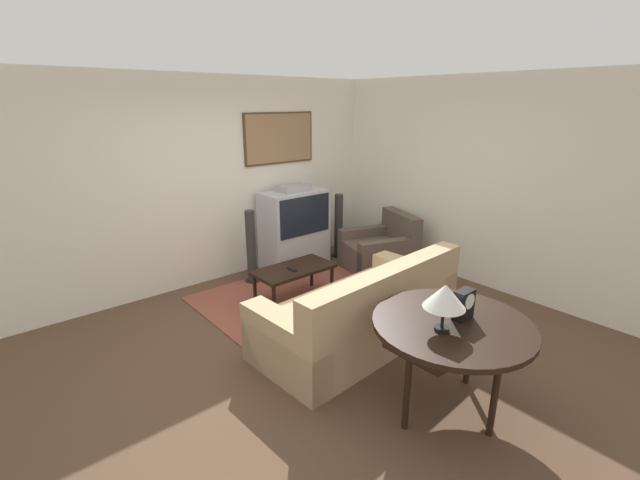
{
  "coord_description": "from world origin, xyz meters",
  "views": [
    {
      "loc": [
        -2.51,
        -3.06,
        2.36
      ],
      "look_at": [
        0.71,
        0.73,
        0.75
      ],
      "focal_mm": 24.0,
      "sensor_mm": 36.0,
      "label": 1
    }
  ],
  "objects_px": {
    "couch": "(361,314)",
    "speaker_tower_left": "(251,249)",
    "tv": "(295,229)",
    "console_table": "(452,330)",
    "table_lamp": "(445,297)",
    "mantel_clock": "(464,304)",
    "coffee_table": "(294,271)",
    "speaker_tower_right": "(339,227)",
    "armchair": "(380,251)"
  },
  "relations": [
    {
      "from": "console_table",
      "to": "speaker_tower_right",
      "type": "height_order",
      "value": "speaker_tower_right"
    },
    {
      "from": "coffee_table",
      "to": "mantel_clock",
      "type": "height_order",
      "value": "mantel_clock"
    },
    {
      "from": "tv",
      "to": "speaker_tower_right",
      "type": "bearing_deg",
      "value": -6.35
    },
    {
      "from": "speaker_tower_right",
      "to": "coffee_table",
      "type": "bearing_deg",
      "value": -150.82
    },
    {
      "from": "coffee_table",
      "to": "console_table",
      "type": "height_order",
      "value": "console_table"
    },
    {
      "from": "mantel_clock",
      "to": "armchair",
      "type": "bearing_deg",
      "value": 53.5
    },
    {
      "from": "table_lamp",
      "to": "speaker_tower_right",
      "type": "height_order",
      "value": "table_lamp"
    },
    {
      "from": "couch",
      "to": "console_table",
      "type": "distance_m",
      "value": 1.23
    },
    {
      "from": "couch",
      "to": "armchair",
      "type": "height_order",
      "value": "couch"
    },
    {
      "from": "coffee_table",
      "to": "table_lamp",
      "type": "height_order",
      "value": "table_lamp"
    },
    {
      "from": "table_lamp",
      "to": "couch",
      "type": "bearing_deg",
      "value": 72.35
    },
    {
      "from": "coffee_table",
      "to": "table_lamp",
      "type": "bearing_deg",
      "value": -100.16
    },
    {
      "from": "tv",
      "to": "speaker_tower_right",
      "type": "height_order",
      "value": "tv"
    },
    {
      "from": "table_lamp",
      "to": "mantel_clock",
      "type": "bearing_deg",
      "value": -0.24
    },
    {
      "from": "table_lamp",
      "to": "mantel_clock",
      "type": "relative_size",
      "value": 1.52
    },
    {
      "from": "table_lamp",
      "to": "speaker_tower_right",
      "type": "relative_size",
      "value": 0.36
    },
    {
      "from": "tv",
      "to": "armchair",
      "type": "relative_size",
      "value": 1.07
    },
    {
      "from": "table_lamp",
      "to": "mantel_clock",
      "type": "xyz_separation_m",
      "value": [
        0.27,
        -0.0,
        -0.15
      ]
    },
    {
      "from": "couch",
      "to": "speaker_tower_right",
      "type": "distance_m",
      "value": 2.59
    },
    {
      "from": "console_table",
      "to": "mantel_clock",
      "type": "xyz_separation_m",
      "value": [
        0.1,
        -0.01,
        0.18
      ]
    },
    {
      "from": "armchair",
      "to": "speaker_tower_left",
      "type": "xyz_separation_m",
      "value": [
        -1.72,
        0.78,
        0.21
      ]
    },
    {
      "from": "speaker_tower_left",
      "to": "console_table",
      "type": "bearing_deg",
      "value": -93.2
    },
    {
      "from": "couch",
      "to": "speaker_tower_left",
      "type": "xyz_separation_m",
      "value": [
        -0.02,
        2.05,
        0.16
      ]
    },
    {
      "from": "console_table",
      "to": "coffee_table",
      "type": "bearing_deg",
      "value": 83.82
    },
    {
      "from": "coffee_table",
      "to": "console_table",
      "type": "relative_size",
      "value": 0.81
    },
    {
      "from": "couch",
      "to": "armchair",
      "type": "distance_m",
      "value": 2.12
    },
    {
      "from": "table_lamp",
      "to": "speaker_tower_left",
      "type": "height_order",
      "value": "table_lamp"
    },
    {
      "from": "tv",
      "to": "coffee_table",
      "type": "relative_size",
      "value": 1.26
    },
    {
      "from": "tv",
      "to": "console_table",
      "type": "distance_m",
      "value": 3.43
    },
    {
      "from": "console_table",
      "to": "speaker_tower_left",
      "type": "height_order",
      "value": "speaker_tower_left"
    },
    {
      "from": "tv",
      "to": "couch",
      "type": "bearing_deg",
      "value": -110.01
    },
    {
      "from": "armchair",
      "to": "tv",
      "type": "bearing_deg",
      "value": -113.89
    },
    {
      "from": "tv",
      "to": "couch",
      "type": "xyz_separation_m",
      "value": [
        -0.78,
        -2.14,
        -0.28
      ]
    },
    {
      "from": "coffee_table",
      "to": "speaker_tower_right",
      "type": "distance_m",
      "value": 1.75
    },
    {
      "from": "couch",
      "to": "speaker_tower_left",
      "type": "bearing_deg",
      "value": -92.33
    },
    {
      "from": "table_lamp",
      "to": "armchair",
      "type": "bearing_deg",
      "value": 49.58
    },
    {
      "from": "mantel_clock",
      "to": "speaker_tower_right",
      "type": "height_order",
      "value": "mantel_clock"
    },
    {
      "from": "armchair",
      "to": "coffee_table",
      "type": "xyz_separation_m",
      "value": [
        -1.64,
        -0.07,
        0.12
      ]
    },
    {
      "from": "speaker_tower_left",
      "to": "coffee_table",
      "type": "bearing_deg",
      "value": -84.96
    },
    {
      "from": "mantel_clock",
      "to": "table_lamp",
      "type": "bearing_deg",
      "value": 179.76
    },
    {
      "from": "couch",
      "to": "armchair",
      "type": "bearing_deg",
      "value": -146.14
    },
    {
      "from": "couch",
      "to": "coffee_table",
      "type": "xyz_separation_m",
      "value": [
        0.05,
        1.2,
        0.08
      ]
    },
    {
      "from": "console_table",
      "to": "speaker_tower_right",
      "type": "xyz_separation_m",
      "value": [
        1.78,
        3.2,
        -0.24
      ]
    },
    {
      "from": "speaker_tower_left",
      "to": "speaker_tower_right",
      "type": "relative_size",
      "value": 1.0
    },
    {
      "from": "console_table",
      "to": "couch",
      "type": "bearing_deg",
      "value": 80.11
    },
    {
      "from": "mantel_clock",
      "to": "speaker_tower_left",
      "type": "xyz_separation_m",
      "value": [
        0.08,
        3.21,
        -0.42
      ]
    },
    {
      "from": "speaker_tower_left",
      "to": "couch",
      "type": "bearing_deg",
      "value": -89.42
    },
    {
      "from": "tv",
      "to": "coffee_table",
      "type": "distance_m",
      "value": 1.2
    },
    {
      "from": "coffee_table",
      "to": "speaker_tower_left",
      "type": "bearing_deg",
      "value": 95.04
    },
    {
      "from": "speaker_tower_left",
      "to": "armchair",
      "type": "bearing_deg",
      "value": -24.48
    }
  ]
}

